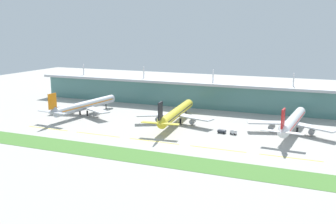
{
  "coord_description": "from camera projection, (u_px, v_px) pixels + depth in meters",
  "views": [
    {
      "loc": [
        78.51,
        -175.41,
        57.35
      ],
      "look_at": [
        -11.48,
        39.76,
        7.0
      ],
      "focal_mm": 41.67,
      "sensor_mm": 36.0,
      "label": 1
    }
  ],
  "objects": [
    {
      "name": "terminal_building",
      "position": [
        215.0,
        93.0,
        290.57
      ],
      "size": [
        288.0,
        34.0,
        27.97
      ],
      "color": "slate",
      "rests_on": "ground"
    },
    {
      "name": "airliner_far",
      "position": [
        292.0,
        122.0,
        216.6
      ],
      "size": [
        48.66,
        66.7,
        18.9
      ],
      "color": "white",
      "rests_on": "ground"
    },
    {
      "name": "taxiway_stripe_mid_east",
      "position": [
        218.0,
        149.0,
        188.59
      ],
      "size": [
        28.0,
        0.7,
        0.04
      ],
      "primitive_type": "cube",
      "color": "yellow",
      "rests_on": "ground"
    },
    {
      "name": "airliner_middle",
      "position": [
        176.0,
        113.0,
        238.17
      ],
      "size": [
        48.55,
        71.51,
        18.9
      ],
      "color": "yellow",
      "rests_on": "ground"
    },
    {
      "name": "taxiway_stripe_centre",
      "position": [
        154.0,
        141.0,
        201.41
      ],
      "size": [
        28.0,
        0.7,
        0.04
      ],
      "primitive_type": "cube",
      "color": "yellow",
      "rests_on": "ground"
    },
    {
      "name": "grass_verge",
      "position": [
        137.0,
        156.0,
        178.13
      ],
      "size": [
        300.0,
        18.0,
        0.1
      ],
      "primitive_type": "cube",
      "color": "#477A33",
      "rests_on": "ground"
    },
    {
      "name": "ground_plane",
      "position": [
        159.0,
        142.0,
        199.89
      ],
      "size": [
        600.0,
        600.0,
        0.0
      ],
      "primitive_type": "plane",
      "color": "#A8A59E"
    },
    {
      "name": "taxiway_stripe_mid_west",
      "position": [
        98.0,
        135.0,
        214.24
      ],
      "size": [
        28.0,
        0.7,
        0.04
      ],
      "primitive_type": "cube",
      "color": "yellow",
      "rests_on": "ground"
    },
    {
      "name": "taxiway_stripe_east",
      "position": [
        291.0,
        158.0,
        175.77
      ],
      "size": [
        28.0,
        0.7,
        0.04
      ],
      "primitive_type": "cube",
      "color": "yellow",
      "rests_on": "ground"
    },
    {
      "name": "taxiway_stripe_west",
      "position": [
        48.0,
        128.0,
        227.06
      ],
      "size": [
        28.0,
        0.7,
        0.04
      ],
      "primitive_type": "cube",
      "color": "yellow",
      "rests_on": "ground"
    },
    {
      "name": "airliner_near",
      "position": [
        85.0,
        106.0,
        261.24
      ],
      "size": [
        48.53,
        67.48,
        18.9
      ],
      "color": "#ADB2BC",
      "rests_on": "ground"
    },
    {
      "name": "baggage_cart",
      "position": [
        233.0,
        132.0,
        214.53
      ],
      "size": [
        3.98,
        2.91,
        2.48
      ],
      "color": "silver",
      "rests_on": "ground"
    },
    {
      "name": "pushback_tug",
      "position": [
        222.0,
        131.0,
        217.02
      ],
      "size": [
        4.73,
        3.12,
        1.85
      ],
      "color": "#333842",
      "rests_on": "ground"
    }
  ]
}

